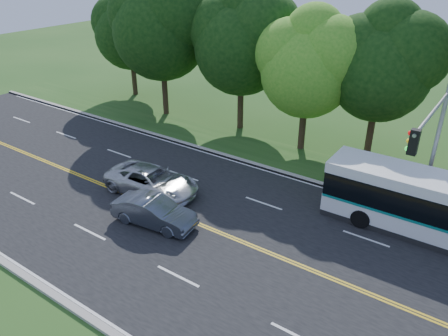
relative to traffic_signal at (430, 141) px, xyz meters
The scene contains 10 objects.
ground 9.65m from the traffic_signal, 140.23° to the right, with size 120.00×120.00×0.00m, color #264F1A.
road 9.65m from the traffic_signal, 140.23° to the right, with size 60.00×14.00×0.02m, color black.
curb_north 8.15m from the traffic_signal, 164.96° to the left, with size 60.00×0.30×0.15m, color #AAA499.
grass_verge 8.74m from the traffic_signal, 151.03° to the left, with size 60.00×4.00×0.10m, color #264F1A.
lane_markings 9.71m from the traffic_signal, 140.63° to the right, with size 57.60×13.82×0.00m.
tree_row 13.61m from the traffic_signal, 150.00° to the left, with size 44.70×9.10×13.84m.
bougainvillea_hedge 4.86m from the traffic_signal, 75.94° to the left, with size 9.50×2.25×1.50m.
traffic_signal is the anchor object (origin of this frame).
sedan 12.95m from the traffic_signal, 147.52° to the right, with size 1.48×4.23×1.40m, color #535965.
suv 13.92m from the traffic_signal, 160.68° to the right, with size 2.46×5.33×1.48m, color silver.
Camera 1 is at (9.08, -13.93, 12.13)m, focal length 35.00 mm.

